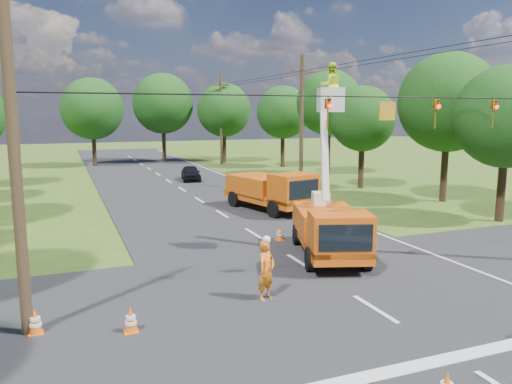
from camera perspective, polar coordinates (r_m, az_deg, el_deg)
name	(u,v)px	position (r m, az deg, el deg)	size (l,w,h in m)	color
ground	(199,201)	(33.39, -6.49, -0.98)	(140.00, 140.00, 0.00)	#365319
road_main	(199,201)	(33.39, -6.49, -0.98)	(12.00, 100.00, 0.06)	black
road_cross	(340,288)	(17.17, 9.56, -10.81)	(56.00, 10.00, 0.07)	black
stop_bar	(453,359)	(13.36, 21.64, -17.35)	(9.00, 0.45, 0.02)	silver
edge_line	(276,196)	(35.23, 2.34, -0.41)	(0.12, 90.00, 0.02)	silver
bucket_truck	(330,217)	(20.16, 8.45, -2.89)	(3.97, 6.33, 7.74)	#CE5B0E
second_truck	(271,190)	(29.60, 1.77, 0.24)	(3.83, 6.81, 2.41)	#CE5B0E
ground_worker	(266,270)	(15.68, 1.20, -8.93)	(0.70, 0.46, 1.91)	orange
distant_car	(191,173)	(43.26, -7.46, 2.16)	(1.51, 3.77, 1.28)	black
traffic_cone_2	(280,233)	(22.84, 2.73, -4.72)	(0.38, 0.38, 0.71)	#F8600D
traffic_cone_3	(302,223)	(24.87, 5.29, -3.60)	(0.38, 0.38, 0.71)	#F8600D
traffic_cone_4	(131,320)	(14.05, -14.13, -14.02)	(0.38, 0.38, 0.71)	#F8600D
traffic_cone_5	(35,322)	(14.74, -23.91, -13.41)	(0.38, 0.38, 0.71)	#F8600D
traffic_cone_7	(275,199)	(31.80, 2.13, -0.78)	(0.38, 0.38, 0.71)	#F8600D
pole_right_mid	(301,122)	(37.80, 5.22, 7.99)	(1.80, 0.30, 10.00)	#4C3823
pole_right_far	(221,119)	(56.39, -4.01, 8.36)	(1.80, 0.30, 10.00)	#4C3823
pole_left	(15,165)	(13.89, -25.81, 2.79)	(0.30, 0.30, 9.00)	#4C3823
signal_span	(403,110)	(17.42, 16.46, 8.96)	(18.00, 0.29, 1.07)	black
tree_right_a	(507,117)	(29.53, 26.75, 7.66)	(5.40, 5.40, 8.28)	#382616
tree_right_b	(448,102)	(34.84, 21.12, 9.52)	(6.40, 6.40, 9.65)	#382616
tree_right_c	(363,119)	(39.28, 12.09, 8.17)	(5.00, 5.00, 7.83)	#382616
tree_right_d	(329,103)	(46.94, 8.35, 10.06)	(6.00, 6.00, 9.70)	#382616
tree_right_e	(283,112)	(53.61, 3.09, 9.08)	(5.60, 5.60, 8.63)	#382616
tree_far_a	(92,109)	(56.89, -18.22, 9.03)	(6.60, 6.60, 9.50)	#382616
tree_far_b	(163,104)	(59.90, -10.60, 9.90)	(7.00, 7.00, 10.32)	#382616
tree_far_c	(224,110)	(58.60, -3.67, 9.32)	(6.20, 6.20, 9.18)	#382616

